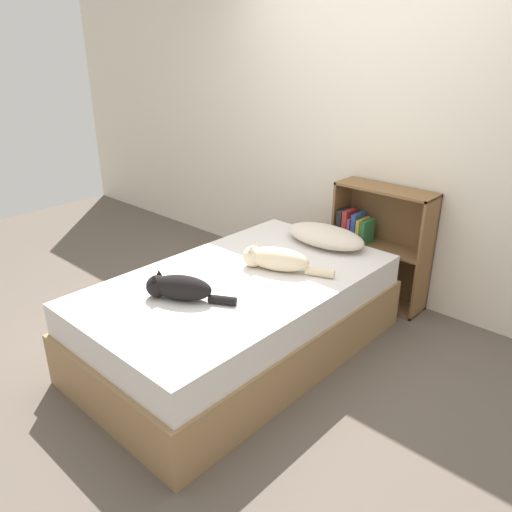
{
  "coord_description": "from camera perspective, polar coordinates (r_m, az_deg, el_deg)",
  "views": [
    {
      "loc": [
        2.02,
        -2.04,
        1.93
      ],
      "look_at": [
        0.0,
        0.16,
        0.65
      ],
      "focal_mm": 35.0,
      "sensor_mm": 36.0,
      "label": 1
    }
  ],
  "objects": [
    {
      "name": "cat_dark",
      "position": [
        2.93,
        -8.93,
        -3.6
      ],
      "size": [
        0.5,
        0.33,
        0.16
      ],
      "rotation": [
        0.0,
        0.0,
        3.65
      ],
      "color": "black",
      "rests_on": "bed"
    },
    {
      "name": "ground_plane",
      "position": [
        3.46,
        -1.79,
        -10.67
      ],
      "size": [
        8.0,
        8.0,
        0.0
      ],
      "primitive_type": "plane",
      "color": "brown"
    },
    {
      "name": "wall_back",
      "position": [
        4.08,
        12.61,
        13.1
      ],
      "size": [
        8.0,
        0.06,
        2.5
      ],
      "color": "silver",
      "rests_on": "ground_plane"
    },
    {
      "name": "bookshelf",
      "position": [
        4.04,
        13.8,
        1.64
      ],
      "size": [
        0.76,
        0.26,
        0.94
      ],
      "color": "brown",
      "rests_on": "ground_plane"
    },
    {
      "name": "pillow",
      "position": [
        3.72,
        7.89,
        2.29
      ],
      "size": [
        0.64,
        0.35,
        0.13
      ],
      "color": "beige",
      "rests_on": "bed"
    },
    {
      "name": "cat_light",
      "position": [
        3.27,
        2.13,
        -0.35
      ],
      "size": [
        0.59,
        0.32,
        0.16
      ],
      "rotation": [
        0.0,
        0.0,
        3.53
      ],
      "color": "beige",
      "rests_on": "bed"
    },
    {
      "name": "bed",
      "position": [
        3.32,
        -1.85,
        -6.8
      ],
      "size": [
        1.21,
        2.09,
        0.55
      ],
      "color": "#99754C",
      "rests_on": "ground_plane"
    }
  ]
}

